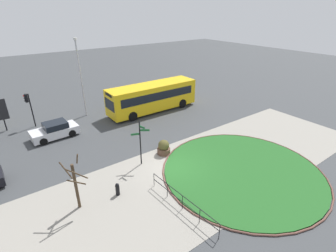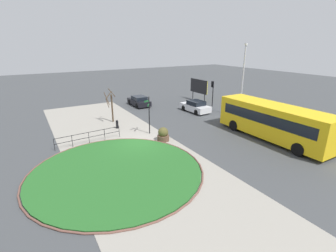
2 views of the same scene
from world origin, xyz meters
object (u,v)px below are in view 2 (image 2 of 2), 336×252
at_px(billboard_left, 199,87).
at_px(car_far_lane, 139,101).
at_px(bus_yellow, 273,121).
at_px(planter_near_signpost, 163,135).
at_px(street_tree_bare, 111,106).
at_px(signpost_directional, 149,113).
at_px(traffic_light_near, 213,88).
at_px(car_near_lane, 195,107).
at_px(bollard_foreground, 117,124).
at_px(lamppost_tall, 243,78).

bearing_deg(billboard_left, car_far_lane, -101.41).
distance_m(bus_yellow, planter_near_signpost, 9.49).
xyz_separation_m(bus_yellow, car_far_lane, (-16.89, -4.98, -1.01)).
bearing_deg(street_tree_bare, signpost_directional, 19.24).
height_order(car_far_lane, billboard_left, billboard_left).
distance_m(signpost_directional, traffic_light_near, 12.89).
bearing_deg(car_near_lane, signpost_directional, 112.53).
bearing_deg(planter_near_signpost, signpost_directional, -173.61).
bearing_deg(car_far_lane, bus_yellow, -163.71).
xyz_separation_m(signpost_directional, street_tree_bare, (-5.17, -1.81, -0.23)).
height_order(bollard_foreground, billboard_left, billboard_left).
distance_m(billboard_left, street_tree_bare, 14.60).
relative_size(car_near_lane, traffic_light_near, 1.21).
bearing_deg(billboard_left, car_near_lane, -41.79).
distance_m(bollard_foreground, bus_yellow, 14.29).
relative_size(car_near_lane, billboard_left, 1.07).
relative_size(bus_yellow, lamppost_tall, 1.28).
bearing_deg(car_near_lane, billboard_left, -44.02).
xyz_separation_m(planter_near_signpost, street_tree_bare, (-7.34, -2.05, 1.23)).
relative_size(bus_yellow, car_far_lane, 2.55).
relative_size(bollard_foreground, planter_near_signpost, 0.71).
xyz_separation_m(bus_yellow, planter_near_signpost, (-4.38, -8.35, -1.09)).
bearing_deg(signpost_directional, street_tree_bare, -160.76).
bearing_deg(traffic_light_near, billboard_left, 4.15).
bearing_deg(billboard_left, bus_yellow, -14.86).
height_order(signpost_directional, car_far_lane, signpost_directional).
xyz_separation_m(car_near_lane, planter_near_signpost, (6.17, -8.00, -0.12)).
xyz_separation_m(bollard_foreground, car_far_lane, (-7.44, 5.68, 0.18)).
relative_size(car_far_lane, traffic_light_near, 1.21).
height_order(bus_yellow, car_far_lane, bus_yellow).
xyz_separation_m(bollard_foreground, billboard_left, (-5.86, 14.40, 1.61)).
bearing_deg(car_near_lane, street_tree_bare, 79.98).
relative_size(billboard_left, street_tree_bare, 1.02).
distance_m(traffic_light_near, billboard_left, 3.66).
height_order(car_near_lane, planter_near_signpost, car_near_lane).
bearing_deg(traffic_light_near, lamppost_tall, -169.60).
bearing_deg(billboard_left, bollard_foreground, -68.99).
relative_size(bollard_foreground, car_far_lane, 0.22).
bearing_deg(bollard_foreground, bus_yellow, 48.42).
relative_size(lamppost_tall, street_tree_bare, 2.18).
distance_m(car_near_lane, lamppost_tall, 6.33).
xyz_separation_m(car_far_lane, planter_near_signpost, (12.52, -3.37, -0.08)).
relative_size(traffic_light_near, street_tree_bare, 0.90).
bearing_deg(signpost_directional, billboard_left, 125.39).
distance_m(traffic_light_near, lamppost_tall, 5.45).
bearing_deg(traffic_light_near, car_far_lane, 70.25).
bearing_deg(bus_yellow, car_far_lane, 16.28).
xyz_separation_m(lamppost_tall, billboard_left, (-8.72, 0.73, -2.22)).
distance_m(signpost_directional, street_tree_bare, 5.48).
height_order(signpost_directional, car_near_lane, signpost_directional).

